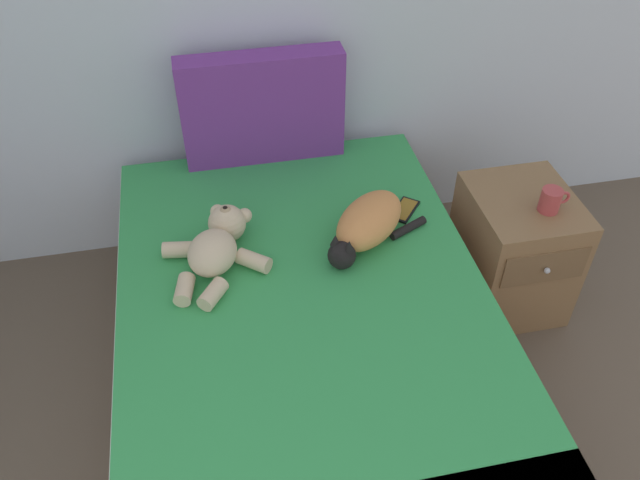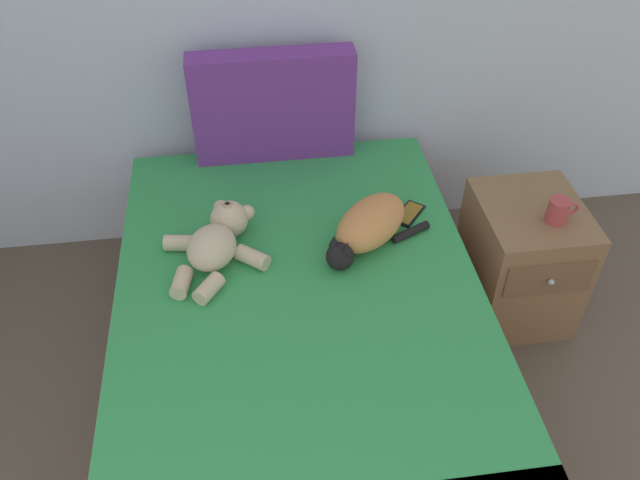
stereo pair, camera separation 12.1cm
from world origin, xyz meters
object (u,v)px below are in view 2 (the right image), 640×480
at_px(mug, 559,210).
at_px(bed, 303,355).
at_px(patterned_cushion, 273,106).
at_px(cell_phone, 409,214).
at_px(cat, 368,226).
at_px(nightstand, 521,260).
at_px(teddy_bear, 217,240).

bearing_deg(mug, bed, -164.09).
xyz_separation_m(patterned_cushion, cell_phone, (0.47, -0.48, -0.23)).
distance_m(cat, nightstand, 0.75).
height_order(cat, nightstand, cat).
distance_m(bed, cat, 0.52).
relative_size(bed, nightstand, 3.61).
height_order(patterned_cushion, teddy_bear, patterned_cushion).
distance_m(bed, cell_phone, 0.67).
bearing_deg(cell_phone, mug, -13.38).
distance_m(nightstand, mug, 0.33).
xyz_separation_m(cat, nightstand, (0.67, 0.08, -0.32)).
bearing_deg(bed, patterned_cushion, 90.82).
bearing_deg(cell_phone, nightstand, -5.94).
xyz_separation_m(patterned_cushion, teddy_bear, (-0.25, -0.61, -0.17)).
xyz_separation_m(cell_phone, nightstand, (0.48, -0.05, -0.26)).
distance_m(patterned_cushion, nightstand, 1.20).
xyz_separation_m(nightstand, mug, (0.05, -0.08, 0.32)).
bearing_deg(nightstand, cell_phone, 174.06).
bearing_deg(teddy_bear, nightstand, 3.47).
bearing_deg(teddy_bear, mug, -0.15).
xyz_separation_m(teddy_bear, cell_phone, (0.73, 0.12, -0.06)).
bearing_deg(teddy_bear, cat, -0.39).
xyz_separation_m(bed, mug, (1.00, 0.28, 0.33)).
bearing_deg(patterned_cushion, bed, -89.18).
distance_m(teddy_bear, mug, 1.26).
xyz_separation_m(bed, nightstand, (0.94, 0.36, 0.01)).
bearing_deg(cell_phone, bed, -138.29).
distance_m(bed, mug, 1.09).
bearing_deg(mug, nightstand, 123.50).
bearing_deg(cell_phone, patterned_cushion, 134.42).
bearing_deg(mug, cat, -179.97).
relative_size(cat, mug, 3.47).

